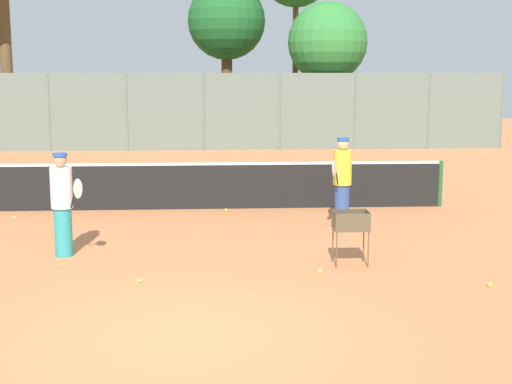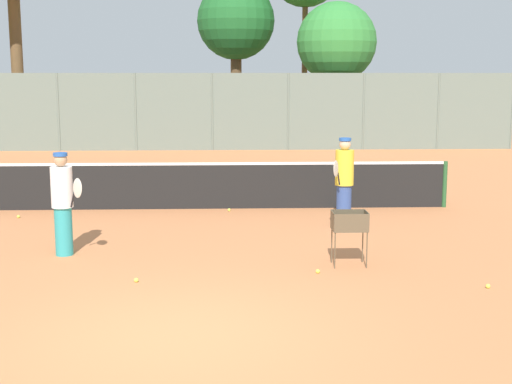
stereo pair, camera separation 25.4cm
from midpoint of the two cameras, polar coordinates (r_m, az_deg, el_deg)
ground_plane at (r=8.66m, az=-5.49°, el=-11.33°), size 80.00×80.00×0.00m
tennis_net at (r=16.27m, az=-3.98°, el=0.58°), size 11.35×0.10×1.07m
back_fence at (r=28.78m, az=-3.27°, el=6.42°), size 24.54×0.08×3.08m
tree_0 at (r=31.39m, az=6.70°, el=11.78°), size 3.43×3.43×6.11m
tree_1 at (r=33.20m, az=-1.39°, el=13.41°), size 3.52×3.52×7.19m
player_white_outfit at (r=14.43m, az=7.57°, el=0.89°), size 0.54×0.86×1.80m
player_red_cap at (r=12.44m, az=-14.65°, el=-0.82°), size 0.67×0.76×1.76m
ball_cart at (r=11.54m, az=8.11°, el=-2.67°), size 0.56×0.41×0.89m
tennis_ball_0 at (r=16.04m, az=-1.71°, el=-1.43°), size 0.07×0.07×0.07m
tennis_ball_2 at (r=10.94m, az=18.71°, el=-7.14°), size 0.07×0.07×0.07m
tennis_ball_3 at (r=16.08m, az=-18.04°, el=-1.88°), size 0.07×0.07×0.07m
tennis_ball_4 at (r=11.18m, az=5.62°, el=-6.33°), size 0.07×0.07×0.07m
tennis_ball_5 at (r=10.79m, az=-8.90°, el=-6.98°), size 0.07×0.07×0.07m
parked_car at (r=31.28m, az=-8.28°, el=4.96°), size 4.20×1.70×1.60m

